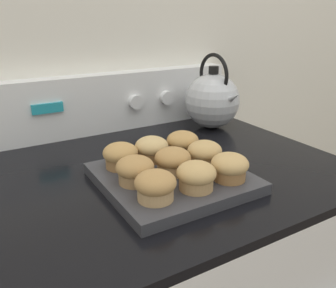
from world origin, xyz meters
name	(u,v)px	position (x,y,z in m)	size (l,w,h in m)	color
wall_back	(96,20)	(0.00, 0.69, 1.20)	(8.00, 0.05, 2.40)	silver
control_panel	(108,102)	(0.00, 0.63, 0.98)	(0.77, 0.07, 0.16)	white
muffin_pan	(172,178)	(-0.02, 0.25, 0.91)	(0.27, 0.27, 0.02)	#38383D
muffin_r0_c0	(155,186)	(-0.10, 0.17, 0.95)	(0.07, 0.07, 0.05)	tan
muffin_r0_c1	(196,176)	(-0.02, 0.17, 0.95)	(0.07, 0.07, 0.05)	tan
muffin_r0_c2	(230,167)	(0.06, 0.17, 0.95)	(0.07, 0.07, 0.05)	olive
muffin_r1_c0	(135,170)	(-0.10, 0.25, 0.95)	(0.07, 0.07, 0.05)	#A37A4C
muffin_r1_c1	(173,161)	(-0.02, 0.25, 0.95)	(0.07, 0.07, 0.05)	tan
muffin_r1_c2	(205,153)	(0.06, 0.25, 0.95)	(0.07, 0.07, 0.05)	#A37A4C
muffin_r2_c0	(121,155)	(-0.10, 0.33, 0.95)	(0.07, 0.07, 0.05)	olive
muffin_r2_c1	(152,149)	(-0.02, 0.33, 0.95)	(0.07, 0.07, 0.05)	olive
muffin_r2_c2	(183,143)	(0.05, 0.32, 0.95)	(0.07, 0.07, 0.05)	olive
tea_kettle	(213,100)	(0.27, 0.50, 0.98)	(0.16, 0.19, 0.22)	silver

